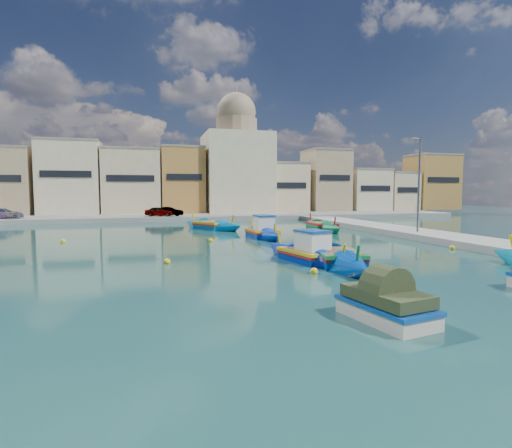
{
  "coord_description": "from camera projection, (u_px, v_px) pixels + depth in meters",
  "views": [
    {
      "loc": [
        -3.41,
        -21.55,
        3.71
      ],
      "look_at": [
        4.0,
        6.0,
        1.4
      ],
      "focal_mm": 28.0,
      "sensor_mm": 36.0,
      "label": 1
    }
  ],
  "objects": [
    {
      "name": "ground",
      "position": [
        214.0,
        259.0,
        21.92
      ],
      "size": [
        160.0,
        160.0,
        0.0
      ],
      "primitive_type": "plane",
      "color": "#154140",
      "rests_on": "ground"
    },
    {
      "name": "east_quay",
      "position": [
        482.0,
        244.0,
        26.56
      ],
      "size": [
        4.0,
        70.0,
        0.5
      ],
      "primitive_type": "cube",
      "color": "gray",
      "rests_on": "ground"
    },
    {
      "name": "north_quay",
      "position": [
        176.0,
        218.0,
        52.7
      ],
      "size": [
        80.0,
        8.0,
        0.6
      ],
      "primitive_type": "cube",
      "color": "gray",
      "rests_on": "ground"
    },
    {
      "name": "north_townhouses",
      "position": [
        216.0,
        183.0,
        61.14
      ],
      "size": [
        83.2,
        7.87,
        10.19
      ],
      "color": "beige",
      "rests_on": "ground"
    },
    {
      "name": "church_block",
      "position": [
        237.0,
        162.0,
        62.33
      ],
      "size": [
        10.0,
        10.0,
        19.1
      ],
      "color": "beige",
      "rests_on": "ground"
    },
    {
      "name": "quay_street_lamp",
      "position": [
        418.0,
        184.0,
        31.87
      ],
      "size": [
        1.18,
        0.16,
        8.0
      ],
      "color": "#595B60",
      "rests_on": "ground"
    },
    {
      "name": "parked_cars",
      "position": [
        96.0,
        212.0,
        48.68
      ],
      "size": [
        22.95,
        2.38,
        1.24
      ],
      "color": "#4C1919",
      "rests_on": "north_quay"
    },
    {
      "name": "luzzu_turquoise_cabin",
      "position": [
        308.0,
        255.0,
        21.32
      ],
      "size": [
        3.54,
        8.39,
        2.63
      ],
      "color": "#0025A7",
      "rests_on": "ground"
    },
    {
      "name": "luzzu_blue_cabin",
      "position": [
        262.0,
        233.0,
        32.39
      ],
      "size": [
        2.34,
        8.08,
        2.83
      ],
      "color": "#002BA6",
      "rests_on": "ground"
    },
    {
      "name": "luzzu_cyan_mid",
      "position": [
        322.0,
        227.0,
        38.76
      ],
      "size": [
        2.47,
        8.83,
        2.58
      ],
      "color": "#0A723C",
      "rests_on": "ground"
    },
    {
      "name": "luzzu_green",
      "position": [
        212.0,
        226.0,
        39.42
      ],
      "size": [
        6.27,
        8.58,
        2.73
      ],
      "color": "#0065A4",
      "rests_on": "ground"
    },
    {
      "name": "luzzu_blue_south",
      "position": [
        338.0,
        259.0,
        20.41
      ],
      "size": [
        3.79,
        9.13,
        2.57
      ],
      "color": "#003DA5",
      "rests_on": "ground"
    },
    {
      "name": "tender_near",
      "position": [
        386.0,
        306.0,
        11.48
      ],
      "size": [
        2.03,
        3.07,
        1.4
      ],
      "color": "beige",
      "rests_on": "ground"
    },
    {
      "name": "mooring_buoys",
      "position": [
        240.0,
        245.0,
        27.15
      ],
      "size": [
        25.45,
        21.34,
        0.36
      ],
      "color": "yellow",
      "rests_on": "ground"
    }
  ]
}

